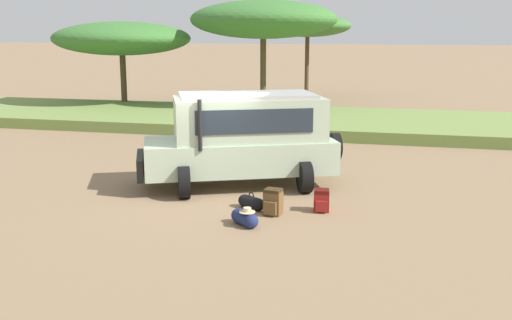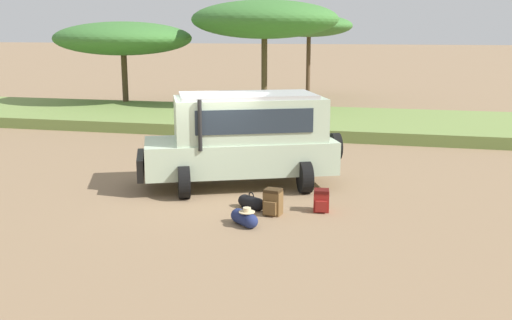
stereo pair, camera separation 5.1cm
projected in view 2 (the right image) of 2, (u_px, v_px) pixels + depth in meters
ground_plane at (211, 191)px, 15.29m from camera, size 320.00×320.00×0.00m
grass_bank at (291, 121)px, 25.67m from camera, size 120.00×7.00×0.44m
safari_vehicle at (244, 137)px, 15.61m from camera, size 5.38×3.83×2.44m
backpack_beside_front_wheel at (321, 201)px, 13.57m from camera, size 0.39×0.45×0.51m
backpack_cluster_center at (273, 202)px, 13.30m from camera, size 0.42×0.45×0.59m
duffel_bag_low_black_case at (244, 218)px, 12.61m from camera, size 0.68×0.63×0.41m
duffel_bag_soft_canvas at (251, 202)px, 13.78m from camera, size 0.69×0.54×0.40m
acacia_tree_far_left at (123, 39)px, 30.07m from camera, size 6.99×6.39×4.45m
acacia_tree_left_mid at (264, 20)px, 28.87m from camera, size 7.16×6.22×5.45m
acacia_tree_centre_back at (309, 26)px, 35.99m from camera, size 5.23×5.13×4.95m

